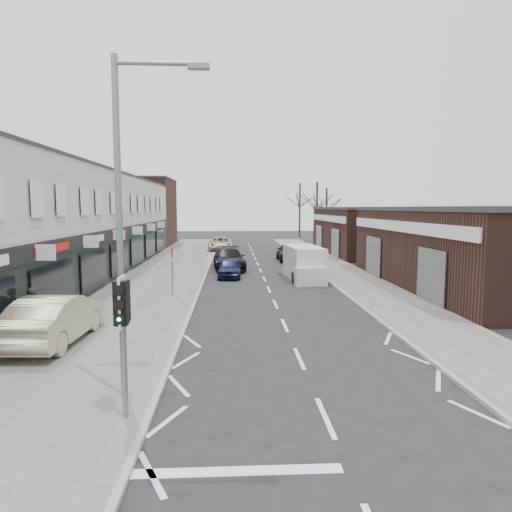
{
  "coord_description": "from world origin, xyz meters",
  "views": [
    {
      "loc": [
        -2.04,
        -11.65,
        4.67
      ],
      "look_at": [
        -1.06,
        7.74,
        2.6
      ],
      "focal_mm": 32.0,
      "sensor_mm": 36.0,
      "label": 1
    }
  ],
  "objects": [
    {
      "name": "pavement_right",
      "position": [
        5.75,
        22.0,
        0.06
      ],
      "size": [
        3.5,
        64.0,
        0.12
      ],
      "primitive_type": "cube",
      "color": "slate",
      "rests_on": "ground"
    },
    {
      "name": "ground",
      "position": [
        0.0,
        0.0,
        0.0
      ],
      "size": [
        160.0,
        160.0,
        0.0
      ],
      "primitive_type": "plane",
      "color": "black",
      "rests_on": "ground"
    },
    {
      "name": "parked_car_right_b",
      "position": [
        2.87,
        27.87,
        0.8
      ],
      "size": [
        1.95,
        4.74,
        1.61
      ],
      "primitive_type": "imported",
      "rotation": [
        0.0,
        0.0,
        3.15
      ],
      "color": "black",
      "rests_on": "ground"
    },
    {
      "name": "tree_far_a",
      "position": [
        9.0,
        48.0,
        0.0
      ],
      "size": [
        3.6,
        3.6,
        8.0
      ],
      "primitive_type": null,
      "color": "#382D26",
      "rests_on": "ground"
    },
    {
      "name": "parked_car_left_c",
      "position": [
        -3.4,
        37.49,
        0.76
      ],
      "size": [
        2.66,
        5.54,
        1.52
      ],
      "primitive_type": "imported",
      "rotation": [
        0.0,
        0.0,
        0.02
      ],
      "color": "#BDB297",
      "rests_on": "ground"
    },
    {
      "name": "pedestrian",
      "position": [
        -9.03,
        4.38,
        1.02
      ],
      "size": [
        0.76,
        0.62,
        1.8
      ],
      "primitive_type": "imported",
      "rotation": [
        0.0,
        0.0,
        2.81
      ],
      "color": "black",
      "rests_on": "pavement_left"
    },
    {
      "name": "street_lamp",
      "position": [
        -4.53,
        -0.8,
        4.62
      ],
      "size": [
        2.23,
        0.22,
        8.0
      ],
      "color": "slate",
      "rests_on": "pavement_left"
    },
    {
      "name": "traffic_light",
      "position": [
        -4.4,
        -2.02,
        2.41
      ],
      "size": [
        0.28,
        0.6,
        3.1
      ],
      "color": "slate",
      "rests_on": "pavement_left"
    },
    {
      "name": "warning_sign",
      "position": [
        -5.16,
        12.0,
        2.2
      ],
      "size": [
        0.12,
        0.8,
        2.7
      ],
      "color": "slate",
      "rests_on": "pavement_left"
    },
    {
      "name": "white_van",
      "position": [
        2.6,
        17.63,
        1.01
      ],
      "size": [
        2.25,
        5.63,
        2.15
      ],
      "rotation": [
        0.0,
        0.0,
        0.07
      ],
      "color": "silver",
      "rests_on": "ground"
    },
    {
      "name": "pavement_left",
      "position": [
        -6.75,
        22.0,
        0.06
      ],
      "size": [
        5.5,
        64.0,
        0.12
      ],
      "primitive_type": "cube",
      "color": "slate",
      "rests_on": "ground"
    },
    {
      "name": "right_unit_far",
      "position": [
        12.5,
        34.0,
        2.25
      ],
      "size": [
        10.0,
        16.0,
        4.5
      ],
      "primitive_type": "cube",
      "color": "#361E18",
      "rests_on": "ground"
    },
    {
      "name": "tree_far_c",
      "position": [
        8.5,
        60.0,
        0.0
      ],
      "size": [
        3.6,
        3.6,
        8.5
      ],
      "primitive_type": null,
      "color": "#382D26",
      "rests_on": "ground"
    },
    {
      "name": "parked_car_right_a",
      "position": [
        3.14,
        23.57,
        0.82
      ],
      "size": [
        2.18,
        5.12,
        1.64
      ],
      "primitive_type": "imported",
      "rotation": [
        0.0,
        0.0,
        3.23
      ],
      "color": "white",
      "rests_on": "ground"
    },
    {
      "name": "shop_terrace_left",
      "position": [
        -13.5,
        19.5,
        3.55
      ],
      "size": [
        8.0,
        41.0,
        7.1
      ],
      "primitive_type": "cube",
      "color": "silver",
      "rests_on": "ground"
    },
    {
      "name": "sedan_on_pavement",
      "position": [
        -8.04,
        3.75,
        0.94
      ],
      "size": [
        1.97,
        5.07,
        1.65
      ],
      "primitive_type": "imported",
      "rotation": [
        0.0,
        0.0,
        3.1
      ],
      "color": "#AFA58C",
      "rests_on": "pavement_left"
    },
    {
      "name": "right_unit_near",
      "position": [
        12.5,
        14.0,
        2.25
      ],
      "size": [
        10.0,
        18.0,
        4.5
      ],
      "primitive_type": "cube",
      "color": "#361E18",
      "rests_on": "ground"
    },
    {
      "name": "tree_far_b",
      "position": [
        11.5,
        54.0,
        0.0
      ],
      "size": [
        3.6,
        3.6,
        7.5
      ],
      "primitive_type": null,
      "color": "#382D26",
      "rests_on": "ground"
    },
    {
      "name": "parked_car_left_b",
      "position": [
        -2.34,
        22.77,
        0.81
      ],
      "size": [
        2.69,
        5.72,
        1.61
      ],
      "primitive_type": "imported",
      "rotation": [
        0.0,
        0.0,
        0.08
      ],
      "color": "black",
      "rests_on": "ground"
    },
    {
      "name": "brick_block_far",
      "position": [
        -13.5,
        45.0,
        4.0
      ],
      "size": [
        8.0,
        10.0,
        8.0
      ],
      "primitive_type": "cube",
      "color": "#45261D",
      "rests_on": "ground"
    },
    {
      "name": "parked_car_left_a",
      "position": [
        -2.27,
        18.75,
        0.64
      ],
      "size": [
        1.63,
        3.79,
        1.28
      ],
      "primitive_type": "imported",
      "rotation": [
        0.0,
        0.0,
        -0.03
      ],
      "color": "#12193A",
      "rests_on": "ground"
    }
  ]
}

